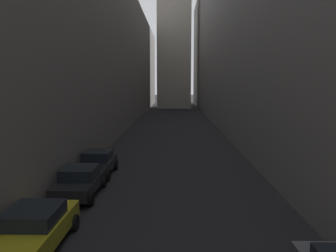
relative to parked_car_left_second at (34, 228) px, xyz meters
The scene contains 6 objects.
ground_plane 35.36m from the parked_car_left_second, 82.85° to the left, with size 264.00×264.00×0.00m, color black.
building_block_left 38.68m from the parked_car_left_second, 100.86° to the left, with size 12.03×108.00×18.37m, color slate.
building_block_right 42.00m from the parked_car_left_second, 67.20° to the left, with size 11.37×108.00×25.72m, color slate.
parked_car_left_second is the anchor object (origin of this frame).
parked_car_left_third 5.68m from the parked_car_left_second, 90.00° to the left, with size 1.97×4.23×1.43m.
parked_car_left_far 9.68m from the parked_car_left_second, 90.00° to the left, with size 1.95×4.08×1.46m.
Camera 1 is at (0.24, 1.79, 5.46)m, focal length 38.02 mm.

